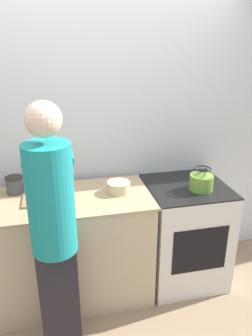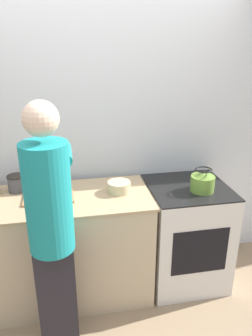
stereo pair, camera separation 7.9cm
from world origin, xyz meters
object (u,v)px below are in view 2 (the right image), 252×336
at_px(oven, 185,233).
at_px(kettle, 203,182).
at_px(cutting_board, 49,198).
at_px(knife, 49,197).
at_px(canister_jar, 16,183).
at_px(person, 51,227).

height_order(oven, kettle, kettle).
distance_m(cutting_board, knife, 0.02).
bearing_deg(canister_jar, oven, -7.01).
height_order(cutting_board, canister_jar, canister_jar).
relative_size(knife, canister_jar, 1.48).
bearing_deg(canister_jar, kettle, -10.37).
height_order(oven, canister_jar, canister_jar).
relative_size(cutting_board, knife, 1.83).
relative_size(cutting_board, kettle, 1.97).
distance_m(knife, kettle, 1.24).
distance_m(oven, knife, 1.26).
bearing_deg(cutting_board, person, -86.45).
relative_size(knife, kettle, 1.08).
bearing_deg(kettle, person, -159.86).
relative_size(person, cutting_board, 4.66).
bearing_deg(canister_jar, person, -67.79).
relative_size(person, kettle, 9.16).
height_order(cutting_board, kettle, kettle).
bearing_deg(knife, person, -103.42).
relative_size(oven, person, 0.52).
bearing_deg(cutting_board, canister_jar, 143.78).
bearing_deg(person, knife, 93.40).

